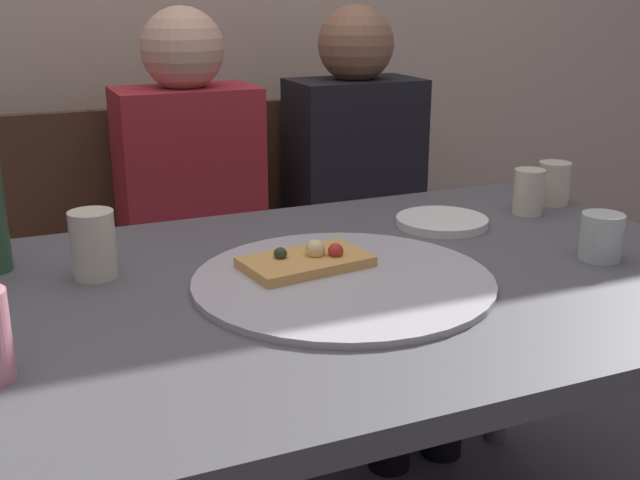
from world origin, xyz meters
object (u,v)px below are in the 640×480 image
(plate_stack, at_px, (442,222))
(pizza_slice_last, at_px, (307,260))
(pizza_tray, at_px, (343,281))
(tumbler_near, at_px, (601,237))
(chair_left, at_px, (21,273))
(guest_in_beanie, at_px, (368,202))
(guest_in_sweater, at_px, (199,221))
(short_glass, at_px, (529,192))
(chair_right, at_px, (344,231))
(tumbler_far, at_px, (554,183))
(chair_middle, at_px, (187,251))
(dining_table, at_px, (307,321))
(wine_glass, at_px, (93,245))

(plate_stack, bearing_deg, pizza_slice_last, -157.59)
(pizza_tray, relative_size, tumbler_near, 5.91)
(tumbler_near, height_order, chair_left, chair_left)
(tumbler_near, xyz_separation_m, guest_in_beanie, (-0.07, 0.82, -0.13))
(tumbler_near, relative_size, chair_left, 0.10)
(chair_left, distance_m, guest_in_sweater, 0.48)
(guest_in_beanie, bearing_deg, pizza_slice_last, 55.51)
(plate_stack, height_order, guest_in_sweater, guest_in_sweater)
(short_glass, relative_size, chair_right, 0.11)
(tumbler_near, xyz_separation_m, chair_right, (-0.07, 0.97, -0.25))
(tumbler_far, height_order, chair_right, chair_right)
(pizza_tray, relative_size, chair_middle, 0.58)
(dining_table, distance_m, wine_glass, 0.40)
(pizza_tray, height_order, chair_middle, chair_middle)
(wine_glass, bearing_deg, short_glass, 1.85)
(pizza_tray, height_order, pizza_slice_last, pizza_slice_last)
(wine_glass, distance_m, plate_stack, 0.73)
(wine_glass, bearing_deg, chair_middle, 64.70)
(pizza_slice_last, distance_m, tumbler_near, 0.55)
(pizza_tray, xyz_separation_m, chair_middle, (-0.06, 0.90, -0.22))
(tumbler_far, relative_size, chair_right, 0.11)
(tumbler_far, height_order, short_glass, short_glass)
(dining_table, relative_size, plate_stack, 8.15)
(wine_glass, distance_m, chair_right, 1.10)
(tumbler_far, bearing_deg, chair_middle, 139.93)
(chair_left, relative_size, chair_right, 1.00)
(short_glass, height_order, guest_in_sweater, guest_in_sweater)
(pizza_slice_last, relative_size, chair_middle, 0.26)
(tumbler_near, distance_m, chair_middle, 1.14)
(tumbler_near, bearing_deg, chair_middle, 119.68)
(chair_middle, bearing_deg, guest_in_sweater, 90.00)
(pizza_tray, height_order, plate_stack, plate_stack)
(pizza_tray, distance_m, tumbler_near, 0.50)
(tumbler_near, bearing_deg, guest_in_sweater, 124.03)
(pizza_tray, bearing_deg, chair_middle, 93.63)
(dining_table, height_order, chair_left, chair_left)
(tumbler_near, height_order, guest_in_beanie, guest_in_beanie)
(chair_middle, bearing_deg, chair_right, -180.00)
(wine_glass, bearing_deg, tumbler_far, 4.15)
(tumbler_near, bearing_deg, pizza_tray, 171.72)
(guest_in_sweater, bearing_deg, tumbler_far, 147.62)
(chair_middle, relative_size, guest_in_beanie, 0.77)
(chair_middle, bearing_deg, wine_glass, 64.70)
(tumbler_near, distance_m, chair_left, 1.41)
(short_glass, xyz_separation_m, guest_in_beanie, (-0.14, 0.51, -0.13))
(tumbler_far, bearing_deg, chair_left, 152.20)
(guest_in_beanie, bearing_deg, tumbler_near, 94.96)
(pizza_tray, relative_size, guest_in_sweater, 0.44)
(short_glass, bearing_deg, dining_table, -161.62)
(tumbler_near, bearing_deg, plate_stack, 117.01)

